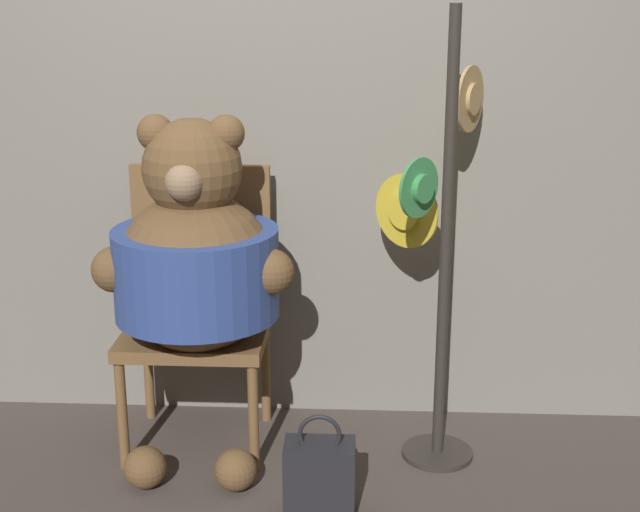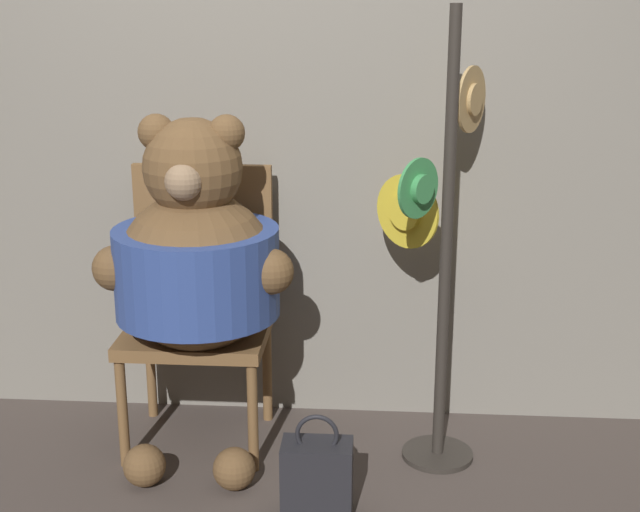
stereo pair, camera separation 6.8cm
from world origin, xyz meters
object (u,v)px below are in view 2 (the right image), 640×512
hat_display_rack (436,248)px  teddy_bear (196,262)px  chair (200,298)px  handbag_on_ground (317,477)px

hat_display_rack → teddy_bear: bearing=-176.8°
chair → teddy_bear: (0.03, -0.18, 0.21)m
handbag_on_ground → chair: bearing=131.2°
teddy_bear → handbag_on_ground: bearing=-40.4°
hat_display_rack → handbag_on_ground: size_ratio=4.50×
chair → handbag_on_ground: chair is taller
hat_display_rack → handbag_on_ground: hat_display_rack is taller
teddy_bear → handbag_on_ground: teddy_bear is taller
teddy_bear → hat_display_rack: (0.90, 0.05, 0.06)m
chair → teddy_bear: teddy_bear is taller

